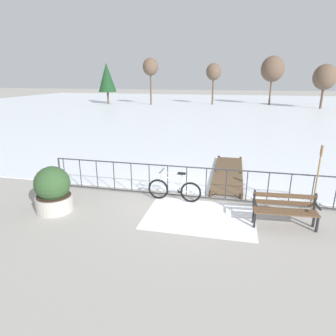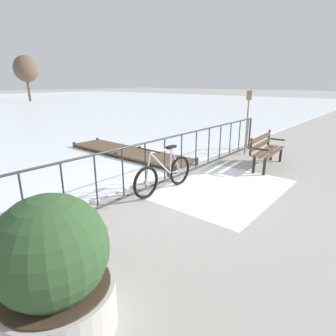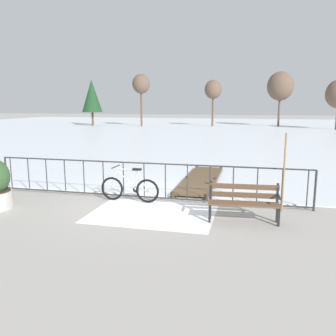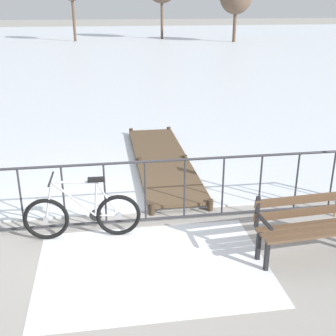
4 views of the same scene
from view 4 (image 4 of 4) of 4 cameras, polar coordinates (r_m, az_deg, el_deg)
The scene contains 7 objects.
ground_plane at distance 6.92m, azimuth -8.04°, elevation -7.63°, with size 160.00×160.00×0.00m, color #9E9991.
frozen_pond at distance 34.63m, azimuth -9.16°, elevation 15.47°, with size 80.00×56.00×0.03m, color silver.
snow_patch at distance 5.92m, azimuth -1.98°, elevation -12.80°, with size 3.04×2.17×0.01m, color white.
railing_fence at distance 6.67m, azimuth -8.28°, elevation -3.41°, with size 9.06×0.06×1.07m.
bicycle_near_railing at distance 6.52m, azimuth -11.14°, elevation -6.07°, with size 1.71×0.52×0.97m.
park_bench at distance 6.25m, azimuth 18.53°, elevation -6.64°, with size 1.63×0.59×0.89m.
wooden_dock at distance 9.28m, azimuth -0.78°, elevation 1.05°, with size 1.10×4.60×0.20m.
Camera 4 is at (0.03, -6.08, 3.31)m, focal length 46.35 mm.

